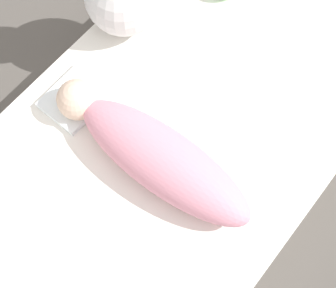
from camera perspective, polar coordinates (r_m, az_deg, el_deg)
The scene contains 4 objects.
ground_plane at distance 1.40m, azimuth 0.45°, elevation -0.94°, with size 12.00×12.00×0.00m, color #514C47.
bed_mattress at distance 1.34m, azimuth 0.48°, elevation 0.10°, with size 1.35×0.81×0.14m.
burp_cloth at distance 1.33m, azimuth -11.22°, elevation 5.47°, with size 0.17×0.14×0.02m.
swaddled_baby at distance 1.19m, azimuth -1.86°, elevation -1.11°, with size 0.19×0.61×0.12m.
Camera 1 is at (-0.39, -0.30, 1.31)m, focal length 50.00 mm.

